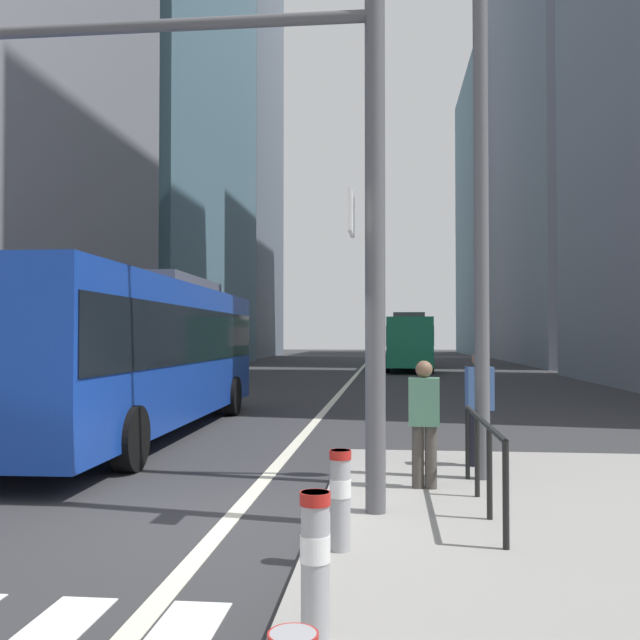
# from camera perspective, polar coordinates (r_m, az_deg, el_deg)

# --- Properties ---
(ground_plane) EXTENTS (160.00, 160.00, 0.00)m
(ground_plane) POSITION_cam_1_polar(r_m,az_deg,el_deg) (27.75, 2.09, -5.58)
(ground_plane) COLOR #303033
(lane_centre_line) EXTENTS (0.20, 80.00, 0.01)m
(lane_centre_line) POSITION_cam_1_polar(r_m,az_deg,el_deg) (37.72, 3.06, -4.46)
(lane_centre_line) COLOR beige
(lane_centre_line) RESTS_ON ground
(office_tower_left_far) EXTENTS (11.60, 16.11, 49.87)m
(office_tower_left_far) POSITION_cam_1_polar(r_m,az_deg,el_deg) (75.18, -8.55, 16.38)
(office_tower_left_far) COLOR slate
(office_tower_left_far) RESTS_ON ground
(office_tower_right_mid) EXTENTS (11.39, 24.70, 45.75)m
(office_tower_right_mid) POSITION_cam_1_polar(r_m,az_deg,el_deg) (60.85, 21.03, 18.75)
(office_tower_right_mid) COLOR slate
(office_tower_right_mid) RESTS_ON ground
(office_tower_right_far) EXTENTS (13.18, 21.20, 31.93)m
(office_tower_right_far) POSITION_cam_1_polar(r_m,az_deg,el_deg) (83.58, 16.34, 8.28)
(office_tower_right_far) COLOR slate
(office_tower_right_far) RESTS_ON ground
(city_bus_blue_oncoming) EXTENTS (2.88, 11.73, 3.40)m
(city_bus_blue_oncoming) POSITION_cam_1_polar(r_m,az_deg,el_deg) (14.80, -14.73, -2.11)
(city_bus_blue_oncoming) COLOR #14389E
(city_bus_blue_oncoming) RESTS_ON ground
(city_bus_red_receding) EXTENTS (2.73, 11.58, 3.40)m
(city_bus_red_receding) POSITION_cam_1_polar(r_m,az_deg,el_deg) (42.60, 7.23, -1.63)
(city_bus_red_receding) COLOR #198456
(city_bus_red_receding) RESTS_ON ground
(car_oncoming_mid) EXTENTS (2.08, 4.41, 1.94)m
(car_oncoming_mid) POSITION_cam_1_polar(r_m,az_deg,el_deg) (30.00, -10.34, -3.35)
(car_oncoming_mid) COLOR black
(car_oncoming_mid) RESTS_ON ground
(car_receding_near) EXTENTS (2.15, 4.29, 1.94)m
(car_receding_near) POSITION_cam_1_polar(r_m,az_deg,el_deg) (59.50, 6.69, -2.37)
(car_receding_near) COLOR #B2A899
(car_receding_near) RESTS_ON ground
(traffic_signal_gantry) EXTENTS (5.82, 0.65, 6.00)m
(traffic_signal_gantry) POSITION_cam_1_polar(r_m,az_deg,el_deg) (8.03, -9.70, 13.47)
(traffic_signal_gantry) COLOR #515156
(traffic_signal_gantry) RESTS_ON median_island
(street_lamp_post) EXTENTS (5.50, 0.32, 8.00)m
(street_lamp_post) POSITION_cam_1_polar(r_m,az_deg,el_deg) (10.01, 13.09, 17.56)
(street_lamp_post) COLOR #56565B
(street_lamp_post) RESTS_ON median_island
(bollard_left) EXTENTS (0.20, 0.20, 0.92)m
(bollard_left) POSITION_cam_1_polar(r_m,az_deg,el_deg) (4.56, -0.40, -19.01)
(bollard_left) COLOR #99999E
(bollard_left) RESTS_ON median_island
(bollard_right) EXTENTS (0.20, 0.20, 0.88)m
(bollard_right) POSITION_cam_1_polar(r_m,az_deg,el_deg) (6.31, 1.69, -14.18)
(bollard_right) COLOR #99999E
(bollard_right) RESTS_ON median_island
(pedestrian_railing) EXTENTS (0.06, 3.10, 0.98)m
(pedestrian_railing) POSITION_cam_1_polar(r_m,az_deg,el_deg) (8.00, 13.27, -10.00)
(pedestrian_railing) COLOR black
(pedestrian_railing) RESTS_ON median_island
(pedestrian_waiting) EXTENTS (0.40, 0.28, 1.67)m
(pedestrian_waiting) POSITION_cam_1_polar(r_m,az_deg,el_deg) (10.43, 13.02, -6.65)
(pedestrian_waiting) COLOR black
(pedestrian_waiting) RESTS_ON median_island
(pedestrian_walking) EXTENTS (0.39, 0.26, 1.59)m
(pedestrian_walking) POSITION_cam_1_polar(r_m,az_deg,el_deg) (8.81, 8.58, -7.98)
(pedestrian_walking) COLOR #423D38
(pedestrian_walking) RESTS_ON median_island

